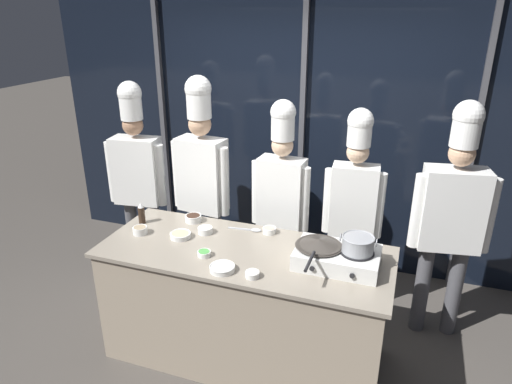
{
  "coord_description": "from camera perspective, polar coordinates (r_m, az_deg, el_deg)",
  "views": [
    {
      "loc": [
        1.01,
        -2.63,
        2.51
      ],
      "look_at": [
        0.0,
        0.25,
        1.26
      ],
      "focal_mm": 32.0,
      "sensor_mm": 36.0,
      "label": 1
    }
  ],
  "objects": [
    {
      "name": "demo_counter",
      "position": [
        3.49,
        -1.4,
        -13.84
      ],
      "size": [
        2.07,
        0.83,
        0.91
      ],
      "color": "gray",
      "rests_on": "ground_plane"
    },
    {
      "name": "prep_bowl_mushrooms",
      "position": [
        3.56,
        -14.3,
        -4.6
      ],
      "size": [
        0.11,
        0.11,
        0.06
      ],
      "color": "white",
      "rests_on": "demo_counter"
    },
    {
      "name": "prep_bowl_onion",
      "position": [
        3.48,
        -6.38,
        -4.71
      ],
      "size": [
        0.11,
        0.11,
        0.05
      ],
      "color": "white",
      "rests_on": "demo_counter"
    },
    {
      "name": "frying_pan",
      "position": [
        3.06,
        7.86,
        -6.35
      ],
      "size": [
        0.32,
        0.55,
        0.04
      ],
      "color": "#38332D",
      "rests_on": "portable_stove"
    },
    {
      "name": "ground_plane",
      "position": [
        3.77,
        -1.33,
        -19.46
      ],
      "size": [
        24.0,
        24.0,
        0.0
      ],
      "primitive_type": "plane",
      "color": "#47423D"
    },
    {
      "name": "prep_bowl_bean_sprouts",
      "position": [
        2.94,
        -0.47,
        -10.2
      ],
      "size": [
        0.09,
        0.09,
        0.04
      ],
      "color": "white",
      "rests_on": "demo_counter"
    },
    {
      "name": "portable_stove",
      "position": [
        3.09,
        10.11,
        -8.02
      ],
      "size": [
        0.55,
        0.38,
        0.12
      ],
      "color": "silver",
      "rests_on": "demo_counter"
    },
    {
      "name": "chef_apprentice",
      "position": [
        3.72,
        23.3,
        -2.08
      ],
      "size": [
        0.59,
        0.31,
        1.92
      ],
      "rotation": [
        0.0,
        0.0,
        3.31
      ],
      "color": "#4C4C51",
      "rests_on": "ground_plane"
    },
    {
      "name": "prep_bowl_garlic",
      "position": [
        3.01,
        -4.24,
        -9.42
      ],
      "size": [
        0.17,
        0.17,
        0.04
      ],
      "color": "white",
      "rests_on": "demo_counter"
    },
    {
      "name": "prep_bowl_shrimp",
      "position": [
        3.47,
        1.68,
        -4.76
      ],
      "size": [
        0.1,
        0.1,
        0.05
      ],
      "color": "white",
      "rests_on": "demo_counter"
    },
    {
      "name": "stock_pot",
      "position": [
        3.02,
        12.63,
        -6.35
      ],
      "size": [
        0.24,
        0.21,
        0.11
      ],
      "color": "#93969B",
      "rests_on": "portable_stove"
    },
    {
      "name": "squeeze_bottle_soy",
      "position": [
        3.71,
        -14.12,
        -2.63
      ],
      "size": [
        0.05,
        0.05,
        0.17
      ],
      "color": "#332319",
      "rests_on": "demo_counter"
    },
    {
      "name": "prep_bowl_ginger",
      "position": [
        3.45,
        -9.42,
        -5.31
      ],
      "size": [
        0.16,
        0.16,
        0.04
      ],
      "color": "white",
      "rests_on": "demo_counter"
    },
    {
      "name": "prep_bowl_soy_glaze",
      "position": [
        3.68,
        -7.84,
        -3.21
      ],
      "size": [
        0.13,
        0.13,
        0.06
      ],
      "color": "white",
      "rests_on": "demo_counter"
    },
    {
      "name": "chef_pastry",
      "position": [
        3.79,
        12.13,
        -0.68
      ],
      "size": [
        0.48,
        0.22,
        1.8
      ],
      "rotation": [
        0.0,
        0.0,
        3.22
      ],
      "color": "#232326",
      "rests_on": "ground_plane"
    },
    {
      "name": "chef_line",
      "position": [
        3.83,
        3.18,
        0.2
      ],
      "size": [
        0.51,
        0.23,
        1.84
      ],
      "rotation": [
        0.0,
        0.0,
        3.07
      ],
      "color": "#4C4C51",
      "rests_on": "ground_plane"
    },
    {
      "name": "chef_sous",
      "position": [
        4.0,
        -6.78,
        2.48
      ],
      "size": [
        0.55,
        0.26,
        2.0
      ],
      "rotation": [
        0.0,
        0.0,
        3.03
      ],
      "color": "#4C4C51",
      "rests_on": "ground_plane"
    },
    {
      "name": "chef_head",
      "position": [
        4.38,
        -14.62,
        2.69
      ],
      "size": [
        0.56,
        0.28,
        1.91
      ],
      "rotation": [
        0.0,
        0.0,
        3.27
      ],
      "color": "#4C4C51",
      "rests_on": "ground_plane"
    },
    {
      "name": "prep_bowl_scallions",
      "position": [
        3.19,
        -6.51,
        -7.6
      ],
      "size": [
        0.1,
        0.1,
        0.04
      ],
      "color": "white",
      "rests_on": "demo_counter"
    },
    {
      "name": "serving_spoon_slotted",
      "position": [
        3.51,
        -0.56,
        -4.73
      ],
      "size": [
        0.26,
        0.07,
        0.02
      ],
      "color": "#B2B5BA",
      "rests_on": "demo_counter"
    },
    {
      "name": "window_wall_back",
      "position": [
        4.54,
        5.86,
        7.28
      ],
      "size": [
        5.4,
        0.09,
        2.7
      ],
      "color": "black",
      "rests_on": "ground_plane"
    }
  ]
}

